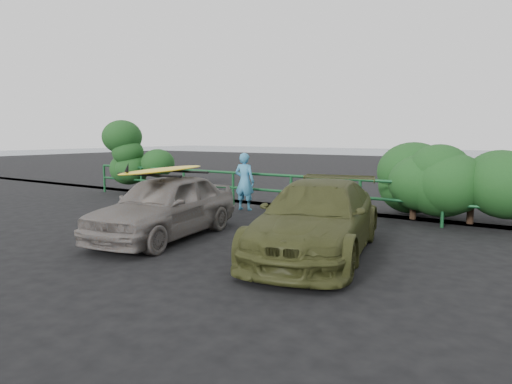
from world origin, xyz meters
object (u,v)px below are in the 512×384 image
olive_vehicle (317,218)px  man (245,182)px  sedan (165,206)px  surfboard (164,170)px  guardrail (261,191)px

olive_vehicle → man: size_ratio=2.75×
sedan → surfboard: 0.75m
man → surfboard: man is taller
sedan → surfboard: size_ratio=1.43×
guardrail → man: 0.61m
man → guardrail: bearing=-123.6°
guardrail → olive_vehicle: (3.63, -3.75, 0.13)m
sedan → man: bearing=90.4°
guardrail → man: man is taller
sedan → man: (-0.64, 3.80, 0.15)m
guardrail → man: (-0.24, -0.47, 0.29)m
olive_vehicle → man: man is taller
sedan → surfboard: surfboard is taller
guardrail → sedan: sedan is taller
olive_vehicle → guardrail: bearing=121.0°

